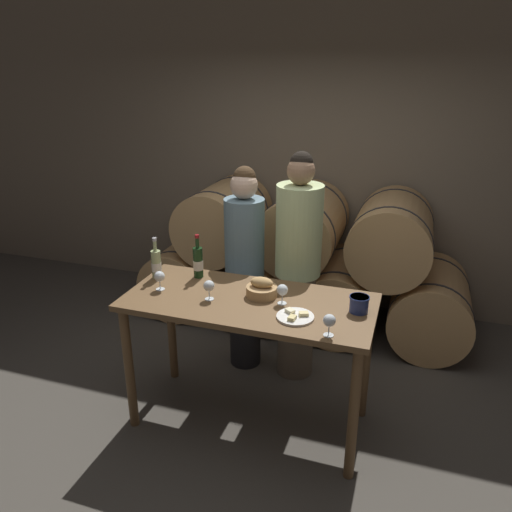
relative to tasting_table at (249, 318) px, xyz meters
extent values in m
plane|color=#4C473F|center=(0.00, 0.00, -0.83)|extent=(10.00, 10.00, 0.00)
cube|color=gray|center=(0.00, 2.15, 0.77)|extent=(10.00, 0.12, 3.20)
cylinder|color=tan|center=(-1.19, 1.55, -0.48)|extent=(0.70, 0.97, 0.70)
cylinder|color=#2D2D33|center=(-1.19, 1.24, -0.48)|extent=(0.71, 0.02, 0.71)
cylinder|color=#2D2D33|center=(-1.19, 1.86, -0.48)|extent=(0.71, 0.02, 0.71)
cylinder|color=tan|center=(-0.40, 1.55, -0.48)|extent=(0.70, 0.97, 0.70)
cylinder|color=#2D2D33|center=(-0.40, 1.24, -0.48)|extent=(0.71, 0.02, 0.71)
cylinder|color=#2D2D33|center=(-0.40, 1.86, -0.48)|extent=(0.71, 0.02, 0.71)
cylinder|color=tan|center=(0.40, 1.55, -0.48)|extent=(0.70, 0.97, 0.70)
cylinder|color=#2D2D33|center=(0.40, 1.24, -0.48)|extent=(0.71, 0.02, 0.71)
cylinder|color=#2D2D33|center=(0.40, 1.86, -0.48)|extent=(0.71, 0.02, 0.71)
cylinder|color=tan|center=(1.19, 1.55, -0.48)|extent=(0.70, 0.97, 0.70)
cylinder|color=#2D2D33|center=(1.19, 1.24, -0.48)|extent=(0.71, 0.02, 0.71)
cylinder|color=#2D2D33|center=(1.19, 1.86, -0.48)|extent=(0.71, 0.02, 0.71)
cylinder|color=tan|center=(-0.79, 1.55, 0.15)|extent=(0.70, 0.97, 0.70)
cylinder|color=#2D2D33|center=(-0.79, 1.24, 0.15)|extent=(0.71, 0.02, 0.71)
cylinder|color=#2D2D33|center=(-0.79, 1.86, 0.15)|extent=(0.71, 0.02, 0.71)
cylinder|color=tan|center=(0.00, 1.55, 0.15)|extent=(0.70, 0.97, 0.70)
cylinder|color=#2D2D33|center=(0.00, 1.24, 0.15)|extent=(0.71, 0.02, 0.71)
cylinder|color=#2D2D33|center=(0.00, 1.86, 0.15)|extent=(0.71, 0.02, 0.71)
cylinder|color=tan|center=(0.79, 1.55, 0.15)|extent=(0.70, 0.97, 0.70)
cylinder|color=#2D2D33|center=(0.79, 1.24, 0.15)|extent=(0.71, 0.02, 0.71)
cylinder|color=#2D2D33|center=(0.79, 1.86, 0.15)|extent=(0.71, 0.02, 0.71)
cylinder|color=brown|center=(-0.76, -0.31, -0.37)|extent=(0.06, 0.06, 0.92)
cylinder|color=brown|center=(0.76, -0.31, -0.37)|extent=(0.06, 0.06, 0.92)
cylinder|color=brown|center=(-0.76, 0.31, -0.37)|extent=(0.06, 0.06, 0.92)
cylinder|color=brown|center=(0.76, 0.31, -0.37)|extent=(0.06, 0.06, 0.92)
cube|color=brown|center=(0.00, 0.00, 0.11)|extent=(1.64, 0.74, 0.04)
cylinder|color=#232326|center=(-0.28, 0.69, -0.42)|extent=(0.26, 0.26, 0.80)
cylinder|color=gray|center=(-0.28, 0.69, 0.29)|extent=(0.31, 0.31, 0.63)
sphere|color=beige|center=(-0.28, 0.69, 0.72)|extent=(0.21, 0.21, 0.21)
sphere|color=#47331E|center=(-0.28, 0.70, 0.77)|extent=(0.17, 0.17, 0.17)
cylinder|color=#756651|center=(0.16, 0.69, -0.38)|extent=(0.29, 0.29, 0.88)
cylinder|color=beige|center=(0.16, 0.69, 0.40)|extent=(0.35, 0.35, 0.70)
sphere|color=#997051|center=(0.16, 0.69, 0.85)|extent=(0.20, 0.20, 0.20)
sphere|color=black|center=(0.16, 0.70, 0.91)|extent=(0.17, 0.17, 0.17)
cylinder|color=#193819|center=(-0.46, 0.23, 0.25)|extent=(0.07, 0.07, 0.22)
cylinder|color=#193819|center=(-0.46, 0.23, 0.39)|extent=(0.03, 0.03, 0.08)
cylinder|color=maroon|center=(-0.46, 0.23, 0.44)|extent=(0.03, 0.03, 0.02)
cylinder|color=white|center=(-0.46, 0.23, 0.23)|extent=(0.07, 0.07, 0.07)
cylinder|color=#ADBC7F|center=(-0.74, 0.12, 0.24)|extent=(0.07, 0.07, 0.20)
cylinder|color=#ADBC7F|center=(-0.74, 0.12, 0.38)|extent=(0.03, 0.03, 0.08)
cylinder|color=#B7B7BC|center=(-0.74, 0.12, 0.43)|extent=(0.03, 0.03, 0.02)
cylinder|color=white|center=(-0.74, 0.12, 0.22)|extent=(0.07, 0.07, 0.07)
cylinder|color=navy|center=(0.70, 0.05, 0.19)|extent=(0.12, 0.12, 0.10)
cylinder|color=navy|center=(0.70, 0.05, 0.23)|extent=(0.12, 0.12, 0.01)
cylinder|color=tan|center=(0.06, 0.08, 0.17)|extent=(0.21, 0.21, 0.07)
ellipsoid|color=tan|center=(0.06, 0.08, 0.23)|extent=(0.15, 0.09, 0.07)
cylinder|color=white|center=(0.35, -0.15, 0.14)|extent=(0.23, 0.23, 0.01)
cube|color=beige|center=(0.40, -0.13, 0.16)|extent=(0.07, 0.06, 0.02)
cube|color=beige|center=(0.31, -0.12, 0.16)|extent=(0.07, 0.07, 0.02)
cube|color=#E0CC7F|center=(0.34, -0.20, 0.16)|extent=(0.05, 0.06, 0.02)
cylinder|color=white|center=(-0.62, -0.05, 0.14)|extent=(0.06, 0.06, 0.00)
cylinder|color=white|center=(-0.62, -0.05, 0.17)|extent=(0.01, 0.01, 0.06)
sphere|color=white|center=(-0.62, -0.05, 0.23)|extent=(0.07, 0.07, 0.07)
cylinder|color=white|center=(-0.25, -0.08, 0.14)|extent=(0.06, 0.06, 0.00)
cylinder|color=white|center=(-0.25, -0.08, 0.17)|extent=(0.01, 0.01, 0.06)
sphere|color=white|center=(-0.25, -0.08, 0.23)|extent=(0.07, 0.07, 0.07)
cylinder|color=white|center=(0.22, 0.01, 0.14)|extent=(0.06, 0.06, 0.00)
cylinder|color=white|center=(0.22, 0.01, 0.17)|extent=(0.01, 0.01, 0.06)
sphere|color=white|center=(0.22, 0.01, 0.23)|extent=(0.07, 0.07, 0.07)
cylinder|color=white|center=(0.58, -0.29, 0.14)|extent=(0.06, 0.06, 0.00)
cylinder|color=white|center=(0.58, -0.29, 0.17)|extent=(0.01, 0.01, 0.06)
sphere|color=white|center=(0.58, -0.29, 0.23)|extent=(0.07, 0.07, 0.07)
camera|label=1|loc=(0.97, -2.76, 1.59)|focal=35.00mm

